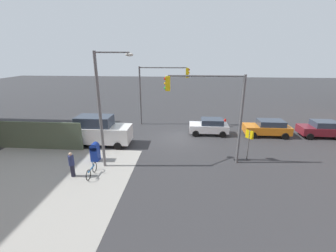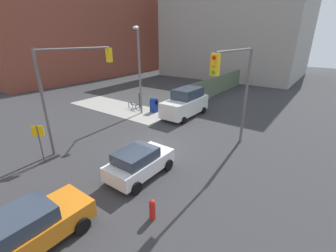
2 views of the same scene
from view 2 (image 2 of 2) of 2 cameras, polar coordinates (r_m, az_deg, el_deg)
name	(u,v)px [view 2 (image 2 of 2)]	position (r m, az deg, el deg)	size (l,w,h in m)	color
ground_plane	(153,147)	(15.49, -3.95, -5.43)	(120.00, 120.00, 0.00)	#333335
sidewalk_corner	(143,100)	(27.44, -6.28, 6.53)	(12.00, 12.00, 0.01)	#9E9B93
construction_fence	(216,86)	(30.29, 12.00, 9.92)	(17.23, 0.12, 2.40)	#56664C
building_warehouse_north	(71,22)	(50.94, -23.42, 23.16)	(32.00, 18.00, 19.94)	brown
building_loft_east	(239,24)	(49.61, 17.59, 23.55)	(20.00, 24.00, 19.27)	#9E9B93
smokestack	(126,29)	(54.25, -10.56, 22.98)	(1.80, 1.80, 17.62)	brown
traffic_signal_nw_corner	(73,77)	(15.94, -22.96, 11.30)	(5.55, 0.36, 6.50)	#59595B
traffic_signal_se_corner	(237,82)	(13.84, 17.01, 10.74)	(5.54, 0.36, 6.50)	#59595B
street_lamp_corner	(139,65)	(21.34, -7.34, 15.09)	(2.23, 1.81, 8.00)	slate
warning_sign_two_way	(39,138)	(14.90, -29.91, -2.61)	(0.48, 0.48, 2.40)	#4C4C4C
mailbox_blue	(154,105)	(22.66, -3.60, 5.43)	(0.56, 0.64, 1.43)	navy
fire_hydrant	(152,209)	(9.77, -4.00, -20.29)	(0.26, 0.26, 0.94)	red
coupe_orange	(24,231)	(9.78, -32.73, -21.47)	(4.36, 2.02, 1.62)	orange
sedan_white	(139,162)	(12.16, -7.31, -9.10)	(3.83, 2.02, 1.62)	white
van_white_delivery	(186,103)	(21.37, 4.48, 5.86)	(5.40, 2.32, 2.62)	white
pedestrian_crossing	(140,99)	(24.60, -7.05, 6.93)	(0.36, 0.36, 1.74)	navy
bicycle_leaning_on_fence	(134,106)	(23.79, -8.60, 4.95)	(0.05, 1.75, 0.97)	black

